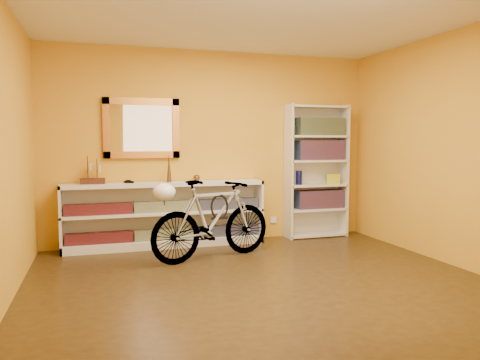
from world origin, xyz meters
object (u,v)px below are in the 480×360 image
object	(u,v)px
bookcase	(316,171)
bicycle	(213,219)
console_unit	(166,214)
helmet	(164,192)

from	to	relation	value
bookcase	bicycle	xyz separation A→B (m)	(-1.74, -0.84, -0.48)
bookcase	console_unit	bearing A→B (deg)	-179.34
helmet	bookcase	bearing A→B (deg)	23.62
console_unit	bookcase	xyz separation A→B (m)	(2.18, 0.03, 0.52)
console_unit	bookcase	world-z (taller)	bookcase
console_unit	helmet	size ratio (longest dim) A/B	10.34
console_unit	bookcase	size ratio (longest dim) A/B	1.37
console_unit	bookcase	bearing A→B (deg)	0.66
helmet	console_unit	bearing A→B (deg)	81.19
console_unit	bicycle	bearing A→B (deg)	-62.10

